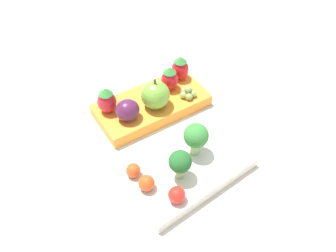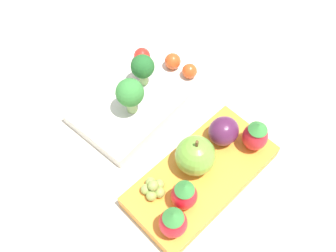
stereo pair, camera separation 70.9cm
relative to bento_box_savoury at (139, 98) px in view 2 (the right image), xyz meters
name	(u,v)px [view 2 (the right image)]	position (x,y,z in m)	size (l,w,h in m)	color
ground_plane	(170,140)	(-0.01, -0.08, -0.01)	(4.00, 4.00, 0.00)	beige
bento_box_savoury	(139,98)	(0.00, 0.00, 0.00)	(0.22, 0.15, 0.02)	silver
bento_box_fruit	(201,176)	(-0.02, -0.16, 0.00)	(0.21, 0.12, 0.02)	orange
broccoli_floret_0	(143,67)	(0.02, 0.01, 0.04)	(0.04, 0.04, 0.05)	#93B770
broccoli_floret_1	(130,94)	(-0.02, -0.02, 0.05)	(0.04, 0.04, 0.06)	#93B770
cherry_tomato_0	(142,56)	(0.05, 0.05, 0.02)	(0.03, 0.03, 0.03)	red
cherry_tomato_1	(190,71)	(0.08, -0.02, 0.02)	(0.02, 0.02, 0.02)	#DB4C1E
cherry_tomato_2	(173,61)	(0.08, 0.01, 0.02)	(0.03, 0.03, 0.03)	#DB4C1E
apple	(195,156)	(-0.02, -0.14, 0.04)	(0.05, 0.05, 0.06)	#70A838
strawberry_0	(184,194)	(-0.06, -0.17, 0.04)	(0.03, 0.03, 0.05)	red
strawberry_1	(255,135)	(0.07, -0.17, 0.04)	(0.03, 0.03, 0.05)	red
strawberry_2	(173,222)	(-0.09, -0.19, 0.04)	(0.03, 0.03, 0.05)	red
plum	(224,131)	(0.04, -0.14, 0.03)	(0.04, 0.04, 0.04)	#511E42
grape_cluster	(153,188)	(-0.08, -0.14, 0.02)	(0.03, 0.03, 0.02)	#8EA84C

